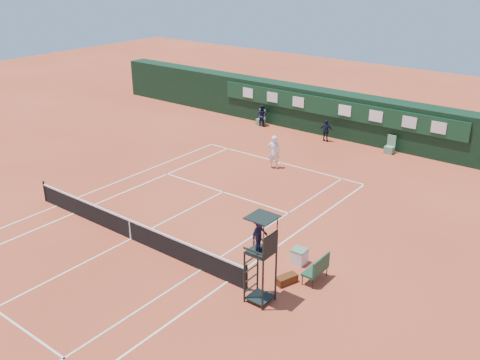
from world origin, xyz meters
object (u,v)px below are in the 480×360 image
(tennis_net, at_px, (130,229))
(cooler, at_px, (299,256))
(player_bench, at_px, (318,268))
(umpire_chair, at_px, (260,241))
(player, at_px, (274,152))

(tennis_net, bearing_deg, cooler, 22.26)
(tennis_net, relative_size, cooler, 20.00)
(player_bench, relative_size, cooler, 1.86)
(umpire_chair, distance_m, player_bench, 3.17)
(tennis_net, relative_size, umpire_chair, 3.77)
(player_bench, bearing_deg, tennis_net, -165.33)
(tennis_net, bearing_deg, umpire_chair, -1.73)
(tennis_net, xyz_separation_m, cooler, (6.93, 2.84, -0.18))
(player, bearing_deg, cooler, 109.59)
(umpire_chair, height_order, cooler, umpire_chair)
(tennis_net, distance_m, cooler, 7.49)
(tennis_net, relative_size, player, 6.49)
(player_bench, bearing_deg, cooler, 150.81)
(tennis_net, height_order, player_bench, same)
(player_bench, distance_m, player, 11.93)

